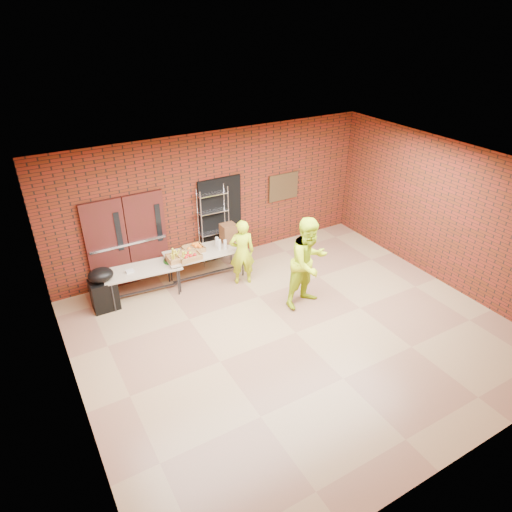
{
  "coord_description": "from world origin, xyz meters",
  "views": [
    {
      "loc": [
        -4.22,
        -5.74,
        5.7
      ],
      "look_at": [
        -0.09,
        1.4,
        1.08
      ],
      "focal_mm": 32.0,
      "sensor_mm": 36.0,
      "label": 1
    }
  ],
  "objects_px": {
    "table_right": "(205,253)",
    "volunteer_man": "(309,263)",
    "covered_grill": "(103,289)",
    "table_left": "(142,271)",
    "wire_rack": "(214,226)",
    "coffee_dispenser": "(229,233)",
    "volunteer_woman": "(242,252)"
  },
  "relations": [
    {
      "from": "table_right",
      "to": "volunteer_man",
      "type": "relative_size",
      "value": 0.93
    },
    {
      "from": "covered_grill",
      "to": "table_left",
      "type": "bearing_deg",
      "value": 3.91
    },
    {
      "from": "table_left",
      "to": "volunteer_man",
      "type": "distance_m",
      "value": 3.57
    },
    {
      "from": "wire_rack",
      "to": "table_left",
      "type": "relative_size",
      "value": 1.16
    },
    {
      "from": "table_left",
      "to": "table_right",
      "type": "relative_size",
      "value": 0.92
    },
    {
      "from": "wire_rack",
      "to": "table_right",
      "type": "xyz_separation_m",
      "value": [
        -0.52,
        -0.61,
        -0.3
      ]
    },
    {
      "from": "table_left",
      "to": "covered_grill",
      "type": "relative_size",
      "value": 1.78
    },
    {
      "from": "wire_rack",
      "to": "coffee_dispenser",
      "type": "height_order",
      "value": "wire_rack"
    },
    {
      "from": "volunteer_woman",
      "to": "volunteer_man",
      "type": "xyz_separation_m",
      "value": [
        0.8,
        -1.41,
        0.21
      ]
    },
    {
      "from": "coffee_dispenser",
      "to": "volunteer_man",
      "type": "xyz_separation_m",
      "value": [
        0.79,
        -2.09,
        0.02
      ]
    },
    {
      "from": "coffee_dispenser",
      "to": "volunteer_woman",
      "type": "bearing_deg",
      "value": -90.99
    },
    {
      "from": "wire_rack",
      "to": "volunteer_man",
      "type": "distance_m",
      "value": 2.74
    },
    {
      "from": "coffee_dispenser",
      "to": "wire_rack",
      "type": "bearing_deg",
      "value": 107.05
    },
    {
      "from": "table_right",
      "to": "volunteer_man",
      "type": "bearing_deg",
      "value": -50.05
    },
    {
      "from": "wire_rack",
      "to": "table_right",
      "type": "relative_size",
      "value": 1.06
    },
    {
      "from": "table_right",
      "to": "covered_grill",
      "type": "height_order",
      "value": "covered_grill"
    },
    {
      "from": "volunteer_man",
      "to": "table_left",
      "type": "bearing_deg",
      "value": 136.36
    },
    {
      "from": "covered_grill",
      "to": "volunteer_woman",
      "type": "relative_size",
      "value": 0.61
    },
    {
      "from": "covered_grill",
      "to": "volunteer_woman",
      "type": "height_order",
      "value": "volunteer_woman"
    },
    {
      "from": "covered_grill",
      "to": "volunteer_man",
      "type": "relative_size",
      "value": 0.48
    },
    {
      "from": "table_right",
      "to": "volunteer_woman",
      "type": "relative_size",
      "value": 1.18
    },
    {
      "from": "table_right",
      "to": "volunteer_man",
      "type": "height_order",
      "value": "volunteer_man"
    },
    {
      "from": "coffee_dispenser",
      "to": "volunteer_man",
      "type": "relative_size",
      "value": 0.22
    },
    {
      "from": "coffee_dispenser",
      "to": "table_left",
      "type": "bearing_deg",
      "value": -177.92
    },
    {
      "from": "volunteer_man",
      "to": "wire_rack",
      "type": "bearing_deg",
      "value": 100.85
    },
    {
      "from": "wire_rack",
      "to": "volunteer_man",
      "type": "height_order",
      "value": "volunteer_man"
    },
    {
      "from": "table_left",
      "to": "volunteer_man",
      "type": "xyz_separation_m",
      "value": [
        2.93,
        -2.01,
        0.37
      ]
    },
    {
      "from": "wire_rack",
      "to": "table_left",
      "type": "height_order",
      "value": "wire_rack"
    },
    {
      "from": "wire_rack",
      "to": "covered_grill",
      "type": "xyz_separation_m",
      "value": [
        -2.85,
        -0.62,
        -0.5
      ]
    },
    {
      "from": "wire_rack",
      "to": "table_left",
      "type": "bearing_deg",
      "value": -162.46
    },
    {
      "from": "table_right",
      "to": "volunteer_woman",
      "type": "xyz_separation_m",
      "value": [
        0.66,
        -0.55,
        0.1
      ]
    },
    {
      "from": "table_left",
      "to": "covered_grill",
      "type": "height_order",
      "value": "covered_grill"
    }
  ]
}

